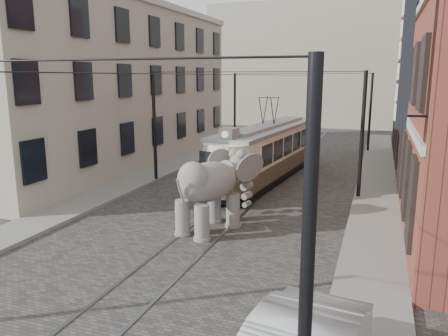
% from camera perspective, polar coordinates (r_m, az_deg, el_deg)
% --- Properties ---
extents(ground, '(120.00, 120.00, 0.00)m').
position_cam_1_polar(ground, '(17.23, -1.73, -7.60)').
color(ground, '#484542').
extents(tram_rails, '(1.54, 80.00, 0.02)m').
position_cam_1_polar(tram_rails, '(17.23, -1.73, -7.57)').
color(tram_rails, slate).
rests_on(tram_rails, ground).
extents(sidewalk_right, '(2.00, 60.00, 0.15)m').
position_cam_1_polar(sidewalk_right, '(16.15, 18.80, -9.33)').
color(sidewalk_right, slate).
rests_on(sidewalk_right, ground).
extents(sidewalk_left, '(2.00, 60.00, 0.15)m').
position_cam_1_polar(sidewalk_left, '(20.38, -19.09, -4.96)').
color(sidewalk_left, slate).
rests_on(sidewalk_left, ground).
extents(stucco_building, '(7.00, 24.00, 10.00)m').
position_cam_1_polar(stucco_building, '(30.31, -14.62, 10.07)').
color(stucco_building, '#A09585').
rests_on(stucco_building, ground).
extents(distant_block, '(28.00, 10.00, 14.00)m').
position_cam_1_polar(distant_block, '(55.46, 13.77, 12.81)').
color(distant_block, '#A09585').
rests_on(distant_block, ground).
extents(catenary, '(11.00, 30.20, 6.00)m').
position_cam_1_polar(catenary, '(21.22, 2.63, 4.42)').
color(catenary, black).
rests_on(catenary, ground).
extents(tram, '(3.56, 11.87, 4.64)m').
position_cam_1_polar(tram, '(24.47, 5.76, 3.76)').
color(tram, beige).
rests_on(tram, ground).
extents(elephant, '(3.98, 5.35, 2.92)m').
position_cam_1_polar(elephant, '(16.39, -2.05, -3.28)').
color(elephant, slate).
rests_on(elephant, ground).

